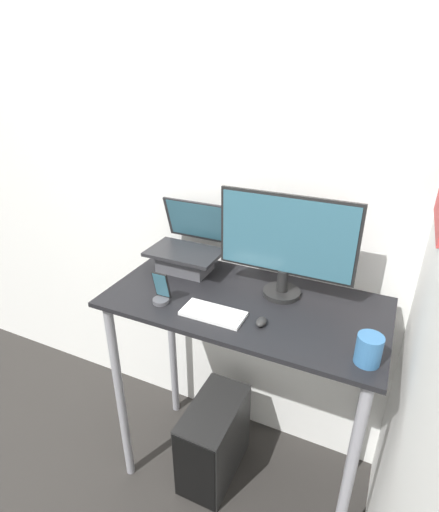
# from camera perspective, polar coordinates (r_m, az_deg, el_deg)

# --- Properties ---
(wall_back) EXTENTS (6.00, 0.05, 2.60)m
(wall_back) POSITION_cam_1_polar(r_m,az_deg,el_deg) (1.87, 8.03, 5.31)
(wall_back) COLOR white
(wall_back) RESTS_ON ground_plane
(wall_side_right) EXTENTS (0.06, 6.00, 2.60)m
(wall_side_right) POSITION_cam_1_polar(r_m,az_deg,el_deg) (1.22, 28.68, -9.88)
(wall_side_right) COLOR white
(wall_side_right) RESTS_ON ground_plane
(desk) EXTENTS (1.14, 0.57, 1.07)m
(desk) POSITION_cam_1_polar(r_m,az_deg,el_deg) (1.77, 3.40, -11.87)
(desk) COLOR black
(desk) RESTS_ON ground_plane
(laptop) EXTENTS (0.33, 0.27, 0.31)m
(laptop) POSITION_cam_1_polar(r_m,az_deg,el_deg) (1.86, -4.68, 0.50)
(laptop) COLOR #4C4C51
(laptop) RESTS_ON desk
(monitor) EXTENTS (0.56, 0.16, 0.44)m
(monitor) POSITION_cam_1_polar(r_m,az_deg,el_deg) (1.60, 9.42, 1.69)
(monitor) COLOR black
(monitor) RESTS_ON desk
(keyboard) EXTENTS (0.25, 0.12, 0.02)m
(keyboard) POSITION_cam_1_polar(r_m,az_deg,el_deg) (1.56, -0.91, -8.18)
(keyboard) COLOR white
(keyboard) RESTS_ON desk
(mouse) EXTENTS (0.04, 0.06, 0.03)m
(mouse) POSITION_cam_1_polar(r_m,az_deg,el_deg) (1.51, 5.99, -9.33)
(mouse) COLOR #262626
(mouse) RESTS_ON desk
(cell_phone) EXTENTS (0.07, 0.07, 0.14)m
(cell_phone) POSITION_cam_1_polar(r_m,az_deg,el_deg) (1.63, -8.33, -5.23)
(cell_phone) COLOR #4C4C51
(cell_phone) RESTS_ON desk
(computer_tower) EXTENTS (0.23, 0.43, 0.44)m
(computer_tower) POSITION_cam_1_polar(r_m,az_deg,el_deg) (2.24, -0.82, -24.68)
(computer_tower) COLOR black
(computer_tower) RESTS_ON ground_plane
(mug) EXTENTS (0.08, 0.08, 0.10)m
(mug) POSITION_cam_1_polar(r_m,az_deg,el_deg) (1.40, 20.54, -12.42)
(mug) COLOR #336699
(mug) RESTS_ON desk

